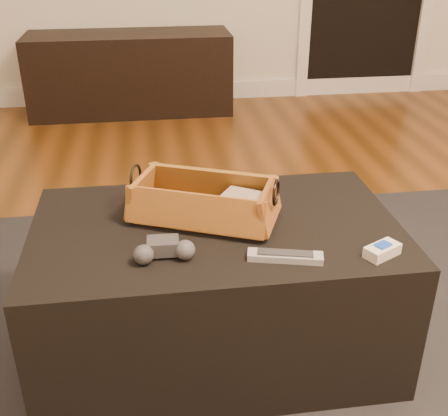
{
  "coord_description": "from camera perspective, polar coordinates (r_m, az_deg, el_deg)",
  "views": [
    {
      "loc": [
        -0.3,
        -1.29,
        1.17
      ],
      "look_at": [
        -0.11,
        0.02,
        0.49
      ],
      "focal_mm": 45.0,
      "sensor_mm": 36.0,
      "label": 1
    }
  ],
  "objects": [
    {
      "name": "floor",
      "position": [
        1.77,
        3.77,
        -14.46
      ],
      "size": [
        5.0,
        5.5,
        0.01
      ],
      "primitive_type": "cube",
      "color": "brown",
      "rests_on": "ground"
    },
    {
      "name": "baseboard",
      "position": [
        4.19,
        -3.8,
        11.72
      ],
      "size": [
        5.0,
        0.04,
        0.12
      ],
      "primitive_type": "cube",
      "color": "white",
      "rests_on": "floor"
    },
    {
      "name": "media_cabinet",
      "position": [
        3.91,
        -9.48,
        13.35
      ],
      "size": [
        1.33,
        0.45,
        0.52
      ],
      "primitive_type": "cube",
      "color": "black",
      "rests_on": "floor"
    },
    {
      "name": "area_rug",
      "position": [
        1.74,
        -0.53,
        -14.9
      ],
      "size": [
        2.6,
        2.0,
        0.01
      ],
      "primitive_type": "cube",
      "color": "black",
      "rests_on": "floor"
    },
    {
      "name": "ottoman",
      "position": [
        1.64,
        -0.8,
        -8.13
      ],
      "size": [
        1.0,
        0.6,
        0.42
      ],
      "primitive_type": "cube",
      "color": "black",
      "rests_on": "area_rug"
    },
    {
      "name": "tv_remote",
      "position": [
        1.55,
        -2.91,
        -0.39
      ],
      "size": [
        0.21,
        0.11,
        0.02
      ],
      "primitive_type": "cube",
      "rotation": [
        0.0,
        0.0,
        -0.3
      ],
      "color": "black",
      "rests_on": "wicker_basket"
    },
    {
      "name": "cloth_bundle",
      "position": [
        1.55,
        2.01,
        0.42
      ],
      "size": [
        0.13,
        0.12,
        0.06
      ],
      "primitive_type": "cube",
      "rotation": [
        0.0,
        0.0,
        -0.58
      ],
      "color": "tan",
      "rests_on": "wicker_basket"
    },
    {
      "name": "wicker_basket",
      "position": [
        1.54,
        -2.05,
        0.5
      ],
      "size": [
        0.44,
        0.34,
        0.14
      ],
      "color": "#AA6826",
      "rests_on": "ottoman"
    },
    {
      "name": "game_controller",
      "position": [
        1.38,
        -6.12,
        -4.25
      ],
      "size": [
        0.15,
        0.09,
        0.05
      ],
      "color": "#333336",
      "rests_on": "ottoman"
    },
    {
      "name": "silver_remote",
      "position": [
        1.38,
        6.23,
        -4.89
      ],
      "size": [
        0.19,
        0.08,
        0.02
      ],
      "color": "#B4B7BD",
      "rests_on": "ottoman"
    },
    {
      "name": "cream_gadget",
      "position": [
        1.44,
        15.78,
        -4.17
      ],
      "size": [
        0.1,
        0.08,
        0.03
      ],
      "color": "silver",
      "rests_on": "ottoman"
    }
  ]
}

